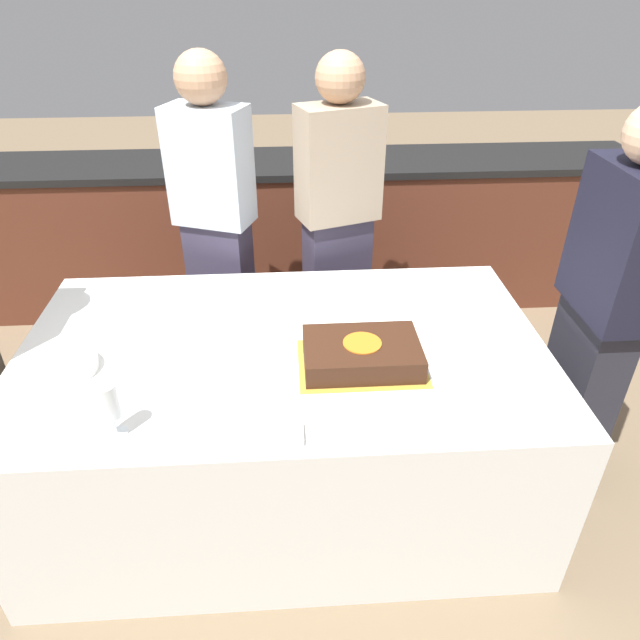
{
  "coord_description": "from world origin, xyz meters",
  "views": [
    {
      "loc": [
        0.02,
        -1.72,
        1.92
      ],
      "look_at": [
        0.14,
        0.0,
        0.83
      ],
      "focal_mm": 32.0,
      "sensor_mm": 36.0,
      "label": 1
    }
  ],
  "objects": [
    {
      "name": "ground_plane",
      "position": [
        0.0,
        0.0,
        0.0
      ],
      "size": [
        14.0,
        14.0,
        0.0
      ],
      "primitive_type": "plane",
      "color": "#7A664C"
    },
    {
      "name": "back_counter",
      "position": [
        0.0,
        1.65,
        0.46
      ],
      "size": [
        4.4,
        0.58,
        0.92
      ],
      "color": "#5B2D1E",
      "rests_on": "ground_plane"
    },
    {
      "name": "dining_table",
      "position": [
        0.0,
        0.0,
        0.37
      ],
      "size": [
        1.92,
        1.14,
        0.73
      ],
      "color": "silver",
      "rests_on": "ground_plane"
    },
    {
      "name": "cake",
      "position": [
        0.27,
        -0.14,
        0.78
      ],
      "size": [
        0.44,
        0.31,
        0.09
      ],
      "color": "gold",
      "rests_on": "dining_table"
    },
    {
      "name": "plate_stack",
      "position": [
        -0.74,
        -0.11,
        0.75
      ],
      "size": [
        0.21,
        0.21,
        0.04
      ],
      "color": "white",
      "rests_on": "dining_table"
    },
    {
      "name": "wine_glass",
      "position": [
        -0.5,
        -0.43,
        0.85
      ],
      "size": [
        0.07,
        0.07,
        0.18
      ],
      "color": "white",
      "rests_on": "dining_table"
    },
    {
      "name": "side_plate_near_cake",
      "position": [
        0.34,
        0.18,
        0.74
      ],
      "size": [
        0.22,
        0.22,
        0.0
      ],
      "color": "white",
      "rests_on": "dining_table"
    },
    {
      "name": "side_plate_right_edge",
      "position": [
        0.62,
        -0.06,
        0.74
      ],
      "size": [
        0.22,
        0.22,
        0.0
      ],
      "color": "white",
      "rests_on": "dining_table"
    },
    {
      "name": "utensil_pile",
      "position": [
        -0.03,
        -0.48,
        0.74
      ],
      "size": [
        0.18,
        0.09,
        0.02
      ],
      "color": "white",
      "rests_on": "dining_table"
    },
    {
      "name": "person_cutting_cake",
      "position": [
        0.27,
        0.79,
        0.85
      ],
      "size": [
        0.4,
        0.31,
        1.62
      ],
      "rotation": [
        0.0,
        0.0,
        -2.81
      ],
      "color": "#383347",
      "rests_on": "ground_plane"
    },
    {
      "name": "person_seated_right",
      "position": [
        1.18,
        0.0,
        0.81
      ],
      "size": [
        0.2,
        0.39,
        1.57
      ],
      "rotation": [
        0.0,
        0.0,
        -1.57
      ],
      "color": "#282833",
      "rests_on": "ground_plane"
    },
    {
      "name": "person_standing_back",
      "position": [
        -0.3,
        0.79,
        0.86
      ],
      "size": [
        0.39,
        0.31,
        1.63
      ],
      "rotation": [
        0.0,
        0.0,
        2.78
      ],
      "color": "#383347",
      "rests_on": "ground_plane"
    }
  ]
}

